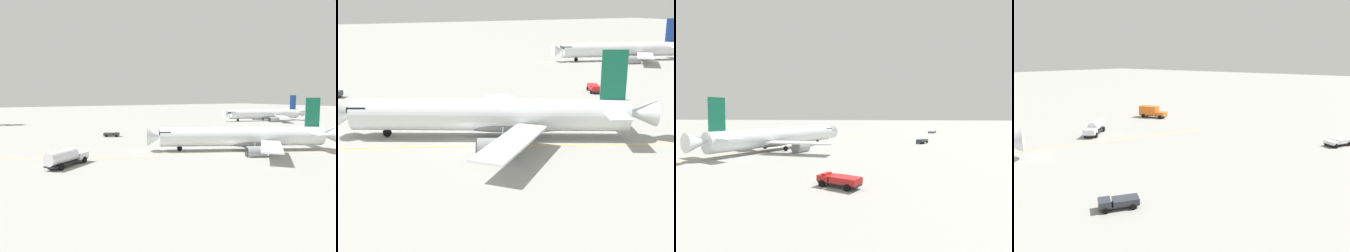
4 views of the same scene
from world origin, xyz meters
TOP-DOWN VIEW (x-y plane):
  - ground_plane at (0.00, 0.00)m, footprint 600.00×600.00m
  - airliner_main at (4.62, 1.57)m, footprint 38.44×29.39m
  - catering_truck_truck at (-53.31, 1.40)m, footprint 4.34×7.95m
  - fuel_tanker_truck at (-31.71, 5.69)m, footprint 8.23×7.05m
  - ops_pickup_truck at (34.32, 19.60)m, footprint 3.83×5.32m
  - pushback_tug_truck at (-54.85, 49.00)m, footprint 5.72×4.22m
  - baggage_truck_truck at (-11.93, 36.97)m, footprint 4.68×3.87m
  - taxiway_centreline at (6.84, -3.50)m, footprint 114.09×50.44m

SIDE VIEW (x-z plane):
  - ground_plane at x=0.00m, z-range 0.00..0.00m
  - taxiway_centreline at x=6.84m, z-range 0.00..0.01m
  - baggage_truck_truck at x=-11.93m, z-range 0.11..1.33m
  - ops_pickup_truck at x=34.32m, z-range 0.10..1.51m
  - pushback_tug_truck at x=-54.85m, z-range 0.16..1.46m
  - fuel_tanker_truck at x=-31.71m, z-range 0.14..3.01m
  - catering_truck_truck at x=-53.31m, z-range 0.11..3.21m
  - airliner_main at x=4.62m, z-range -2.97..8.59m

